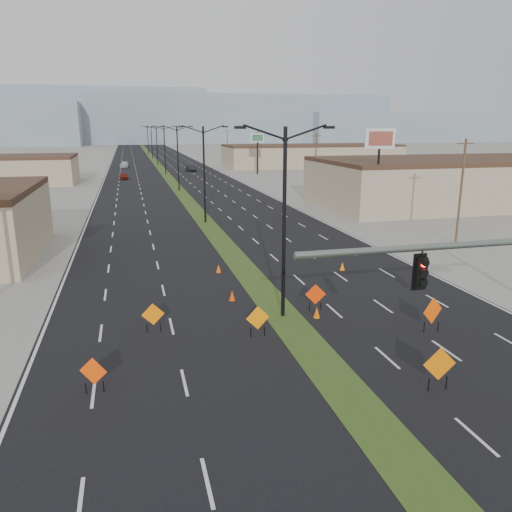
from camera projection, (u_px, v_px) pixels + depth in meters
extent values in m
plane|color=gray|center=(394.00, 451.00, 15.86)|extent=(600.00, 600.00, 0.00)
cube|color=black|center=(165.00, 173.00, 109.65)|extent=(25.00, 400.00, 0.02)
cube|color=#2E4819|center=(165.00, 173.00, 109.65)|extent=(2.00, 400.00, 0.04)
cube|color=tan|center=(456.00, 183.00, 65.45)|extent=(36.00, 18.00, 5.50)
cube|color=tan|center=(312.00, 156.00, 127.43)|extent=(44.00, 16.00, 5.00)
cube|color=#8194A1|center=(206.00, 119.00, 303.20)|extent=(220.00, 50.00, 28.00)
cube|color=#8194A1|center=(419.00, 128.00, 328.35)|extent=(160.00, 50.00, 18.00)
cube|color=#8194A1|center=(87.00, 116.00, 304.83)|extent=(140.00, 50.00, 32.00)
cylinder|color=slate|center=(512.00, 242.00, 17.43)|extent=(16.00, 0.24, 0.24)
cube|color=black|center=(421.00, 273.00, 16.82)|extent=(0.50, 0.28, 1.30)
sphere|color=#FF0C05|center=(424.00, 264.00, 16.58)|extent=(0.22, 0.22, 0.22)
cylinder|color=black|center=(284.00, 226.00, 25.85)|extent=(0.20, 0.20, 10.00)
cube|color=black|center=(240.00, 127.00, 24.05)|extent=(0.55, 0.24, 0.14)
cube|color=black|center=(329.00, 127.00, 25.14)|extent=(0.55, 0.24, 0.14)
cylinder|color=black|center=(204.00, 176.00, 52.11)|extent=(0.20, 0.20, 10.00)
cube|color=black|center=(180.00, 127.00, 50.31)|extent=(0.55, 0.24, 0.14)
cube|color=black|center=(225.00, 127.00, 51.41)|extent=(0.55, 0.24, 0.14)
cylinder|color=black|center=(178.00, 159.00, 78.37)|extent=(0.20, 0.20, 10.00)
cube|color=black|center=(162.00, 126.00, 76.58)|extent=(0.55, 0.24, 0.14)
cube|color=black|center=(192.00, 126.00, 77.67)|extent=(0.55, 0.24, 0.14)
cylinder|color=black|center=(165.00, 151.00, 104.64)|extent=(0.20, 0.20, 10.00)
cube|color=black|center=(152.00, 126.00, 102.84)|extent=(0.55, 0.24, 0.14)
cube|color=black|center=(175.00, 126.00, 103.93)|extent=(0.55, 0.24, 0.14)
cylinder|color=black|center=(157.00, 146.00, 130.90)|extent=(0.20, 0.20, 10.00)
cube|color=black|center=(147.00, 126.00, 129.10)|extent=(0.55, 0.24, 0.14)
cube|color=black|center=(165.00, 126.00, 130.19)|extent=(0.55, 0.24, 0.14)
cylinder|color=black|center=(152.00, 142.00, 157.16)|extent=(0.20, 0.20, 10.00)
cube|color=black|center=(143.00, 126.00, 155.36)|extent=(0.55, 0.24, 0.14)
cube|color=black|center=(158.00, 126.00, 156.46)|extent=(0.55, 0.24, 0.14)
cylinder|color=black|center=(148.00, 140.00, 183.42)|extent=(0.20, 0.20, 10.00)
cube|color=black|center=(141.00, 126.00, 181.63)|extent=(0.55, 0.24, 0.14)
cube|color=black|center=(154.00, 126.00, 182.72)|extent=(0.55, 0.24, 0.14)
cylinder|color=#4C3823|center=(461.00, 192.00, 42.92)|extent=(0.20, 0.20, 9.00)
cube|color=#4C3823|center=(466.00, 143.00, 41.88)|extent=(1.60, 0.10, 0.10)
cylinder|color=#4C3823|center=(316.00, 163.00, 75.75)|extent=(0.20, 0.20, 9.00)
cube|color=#4C3823|center=(316.00, 136.00, 74.71)|extent=(1.60, 0.10, 0.10)
cylinder|color=#4C3823|center=(258.00, 152.00, 108.58)|extent=(0.20, 0.20, 9.00)
cube|color=#4C3823|center=(258.00, 133.00, 107.54)|extent=(1.60, 0.10, 0.10)
cylinder|color=#4C3823|center=(227.00, 146.00, 141.40)|extent=(0.20, 0.20, 9.00)
cube|color=#4C3823|center=(227.00, 131.00, 140.37)|extent=(1.60, 0.10, 0.10)
imported|color=maroon|center=(124.00, 176.00, 96.57)|extent=(1.75, 3.82, 1.27)
imported|color=black|center=(191.00, 168.00, 113.77)|extent=(2.08, 4.75, 1.52)
imported|color=silver|center=(124.00, 165.00, 123.91)|extent=(2.32, 4.91, 1.38)
cube|color=#FF4405|center=(93.00, 371.00, 19.07)|extent=(1.04, 0.47, 1.11)
cylinder|color=black|center=(86.00, 389.00, 19.17)|extent=(0.05, 0.05, 0.46)
cylinder|color=black|center=(103.00, 387.00, 19.32)|extent=(0.05, 0.05, 0.46)
cube|color=orange|center=(153.00, 314.00, 24.80)|extent=(1.13, 0.09, 1.13)
cylinder|color=black|center=(147.00, 328.00, 24.90)|extent=(0.05, 0.05, 0.47)
cylinder|color=black|center=(160.00, 327.00, 25.06)|extent=(0.05, 0.05, 0.47)
cube|color=orange|center=(258.00, 318.00, 24.22)|extent=(1.18, 0.12, 1.18)
cylinder|color=black|center=(251.00, 333.00, 24.33)|extent=(0.05, 0.05, 0.49)
cylinder|color=black|center=(265.00, 331.00, 24.49)|extent=(0.05, 0.05, 0.49)
cube|color=#EE3505|center=(316.00, 294.00, 27.68)|extent=(1.15, 0.27, 1.16)
cylinder|color=black|center=(309.00, 307.00, 27.78)|extent=(0.05, 0.05, 0.48)
cylinder|color=black|center=(321.00, 306.00, 27.94)|extent=(0.05, 0.05, 0.48)
cube|color=orange|center=(440.00, 364.00, 19.23)|extent=(1.35, 0.16, 1.35)
cylinder|color=black|center=(429.00, 385.00, 19.34)|extent=(0.05, 0.05, 0.56)
cylinder|color=black|center=(446.00, 382.00, 19.53)|extent=(0.05, 0.05, 0.56)
cube|color=#FF5105|center=(433.00, 311.00, 24.74)|extent=(1.30, 0.47, 1.36)
cylinder|color=black|center=(424.00, 327.00, 24.86)|extent=(0.05, 0.05, 0.57)
cylinder|color=black|center=(438.00, 326.00, 25.05)|extent=(0.05, 0.05, 0.57)
cone|color=#D95C04|center=(317.00, 313.00, 26.77)|extent=(0.43, 0.43, 0.62)
cone|color=#E53E04|center=(232.00, 296.00, 29.42)|extent=(0.45, 0.45, 0.63)
cone|color=orange|center=(342.00, 266.00, 35.64)|extent=(0.46, 0.46, 0.61)
cone|color=#FF5205|center=(219.00, 269.00, 35.07)|extent=(0.43, 0.43, 0.60)
cylinder|color=black|center=(377.00, 182.00, 54.48)|extent=(0.24, 0.24, 8.08)
cube|color=white|center=(380.00, 139.00, 53.30)|extent=(3.19, 1.08, 2.13)
cube|color=brown|center=(381.00, 139.00, 53.11)|extent=(2.50, 0.64, 1.49)
cylinder|color=black|center=(257.00, 158.00, 105.83)|extent=(0.24, 0.24, 7.08)
cube|color=white|center=(257.00, 138.00, 104.79)|extent=(2.75, 1.25, 1.86)
cube|color=#2D7142|center=(258.00, 138.00, 104.60)|extent=(2.13, 0.78, 1.30)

